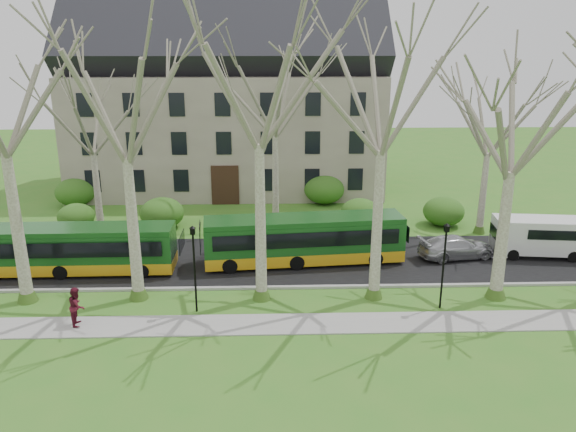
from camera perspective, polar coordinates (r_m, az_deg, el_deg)
The scene contains 14 objects.
ground at distance 28.93m, azimuth 3.01°, elevation -8.57°, with size 120.00×120.00×0.00m, color #387822.
sidewalk at distance 26.70m, azimuth 3.45°, elevation -10.85°, with size 70.00×2.00×0.06m, color gray.
road at distance 33.94m, azimuth 2.25°, elevation -4.49°, with size 80.00×8.00×0.06m, color black.
curb at distance 30.25m, azimuth 2.78°, elevation -7.22°, with size 80.00×0.25×0.14m, color #A5A39E.
building at distance 50.29m, azimuth -6.12°, elevation 11.99°, with size 26.50×12.20×16.00m.
tree_row_verge at distance 26.93m, azimuth 3.19°, elevation 5.24°, with size 49.00×7.00×14.00m.
tree_row_far at distance 37.54m, azimuth -0.27°, elevation 7.14°, with size 33.00×7.00×12.00m.
lamp_row at distance 26.98m, azimuth 3.26°, elevation -4.57°, with size 36.22×0.22×4.30m.
hedges at distance 41.66m, azimuth -4.96°, elevation 1.03°, with size 30.60×8.60×2.00m.
bus_lead at distance 33.87m, azimuth -20.84°, elevation -3.14°, with size 11.09×2.31×2.77m, color #154B18, non-canonical shape.
bus_follow at distance 33.00m, azimuth 1.64°, elevation -2.38°, with size 11.60×2.42×2.90m, color #154B18, non-canonical shape.
sedan at distance 35.49m, azimuth 16.75°, elevation -3.03°, with size 1.89×4.66×1.35m, color #A8A8AD.
van_a at distance 37.37m, azimuth 24.20°, elevation -2.00°, with size 5.43×1.97×2.37m, color silver, non-canonical shape.
pedestrian_b at distance 27.87m, azimuth -20.66°, elevation -8.56°, with size 0.89×0.70×1.84m, color #531322.
Camera 1 is at (-2.31, -25.95, 12.58)m, focal length 35.00 mm.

